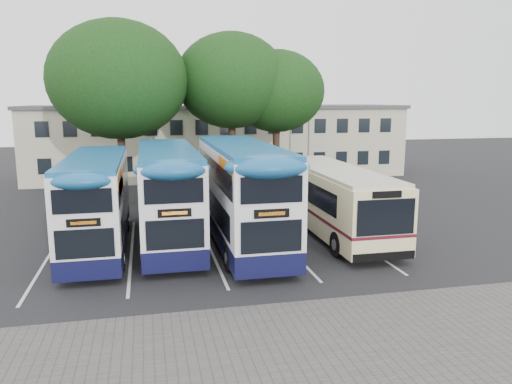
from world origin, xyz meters
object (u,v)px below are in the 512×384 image
object	(u,v)px
bus_single	(333,196)
tree_mid	(231,81)
bus_dd_right	(242,189)
tree_left	(118,80)
lamp_post	(309,121)
bus_dd_mid	(168,190)
bus_dd_left	(97,198)
tree_right	(277,91)

from	to	relation	value
bus_single	tree_mid	bearing A→B (deg)	106.51
tree_mid	bus_dd_right	bearing A→B (deg)	-97.74
bus_dd_right	tree_left	bearing A→B (deg)	118.30
bus_dd_right	bus_single	size ratio (longest dim) A/B	1.01
lamp_post	bus_dd_mid	bearing A→B (deg)	-130.19
bus_dd_mid	bus_dd_right	bearing A→B (deg)	-18.43
tree_left	bus_dd_left	world-z (taller)	tree_left
tree_mid	bus_single	size ratio (longest dim) A/B	1.00
tree_left	bus_dd_right	distance (m)	13.32
tree_right	bus_dd_right	xyz separation A→B (m)	(-4.86, -12.13, -4.66)
tree_right	lamp_post	bearing A→B (deg)	38.06
bus_dd_left	tree_mid	bearing A→B (deg)	54.37
tree_right	bus_single	bearing A→B (deg)	-89.76
bus_dd_left	tree_right	bearing A→B (deg)	45.35
tree_mid	bus_dd_mid	bearing A→B (deg)	-114.53
bus_dd_mid	bus_dd_right	size ratio (longest dim) A/B	0.96
bus_dd_mid	lamp_post	bearing A→B (deg)	49.81
lamp_post	bus_dd_left	size ratio (longest dim) A/B	0.89
bus_dd_mid	bus_single	bearing A→B (deg)	-1.25
tree_left	tree_mid	size ratio (longest dim) A/B	1.04
bus_dd_mid	bus_single	world-z (taller)	bus_dd_mid
bus_single	lamp_post	bearing A→B (deg)	76.69
tree_mid	bus_dd_right	xyz separation A→B (m)	(-1.63, -11.98, -5.36)
lamp_post	bus_dd_right	bearing A→B (deg)	-119.01
lamp_post	tree_mid	size ratio (longest dim) A/B	0.81
tree_right	bus_dd_mid	xyz separation A→B (m)	(-8.19, -11.02, -4.77)
tree_left	bus_dd_mid	size ratio (longest dim) A/B	1.08
tree_left	tree_mid	xyz separation A→B (m)	(7.42, 1.22, 0.05)
tree_mid	bus_dd_left	size ratio (longest dim) A/B	1.10
tree_right	bus_dd_right	world-z (taller)	tree_right
lamp_post	tree_left	world-z (taller)	tree_left
tree_left	bus_single	xyz separation A→B (m)	(10.70, -9.83, -6.01)
tree_left	tree_right	distance (m)	10.76
lamp_post	tree_left	bearing A→B (deg)	-164.14
tree_left	bus_dd_right	xyz separation A→B (m)	(5.79, -10.76, -5.31)
tree_left	bus_dd_left	size ratio (longest dim) A/B	1.14
bus_dd_left	bus_single	bearing A→B (deg)	1.54
tree_left	tree_mid	bearing A→B (deg)	9.37
bus_dd_left	bus_single	world-z (taller)	bus_dd_left
bus_dd_mid	bus_dd_right	xyz separation A→B (m)	(3.33, -1.11, 0.11)
lamp_post	bus_dd_left	bearing A→B (deg)	-136.15
tree_mid	bus_dd_left	xyz separation A→B (m)	(-8.14, -11.36, -5.62)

